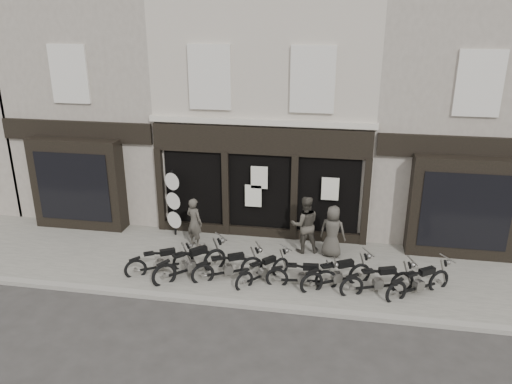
% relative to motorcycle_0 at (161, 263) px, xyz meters
% --- Properties ---
extents(ground_plane, '(90.00, 90.00, 0.00)m').
position_rel_motorcycle_0_xyz_m(ground_plane, '(2.44, 0.05, -0.39)').
color(ground_plane, '#2D2B28').
rests_on(ground_plane, ground).
extents(pavement, '(30.00, 4.20, 0.12)m').
position_rel_motorcycle_0_xyz_m(pavement, '(2.44, 0.95, -0.33)').
color(pavement, '#625F57').
rests_on(pavement, ground_plane).
extents(kerb, '(30.00, 0.25, 0.13)m').
position_rel_motorcycle_0_xyz_m(kerb, '(2.44, -1.20, -0.33)').
color(kerb, gray).
rests_on(kerb, ground_plane).
extents(central_building, '(7.30, 6.22, 8.34)m').
position_rel_motorcycle_0_xyz_m(central_building, '(2.44, 6.00, 3.69)').
color(central_building, '#ADA394').
rests_on(central_building, ground).
extents(neighbour_left, '(5.60, 6.73, 8.34)m').
position_rel_motorcycle_0_xyz_m(neighbour_left, '(-3.91, 5.95, 3.65)').
color(neighbour_left, gray).
rests_on(neighbour_left, ground).
extents(neighbour_right, '(5.60, 6.73, 8.34)m').
position_rel_motorcycle_0_xyz_m(neighbour_right, '(8.79, 5.95, 3.65)').
color(neighbour_right, gray).
rests_on(neighbour_right, ground).
extents(motorcycle_0, '(1.86, 1.26, 0.98)m').
position_rel_motorcycle_0_xyz_m(motorcycle_0, '(0.00, 0.00, 0.00)').
color(motorcycle_0, black).
rests_on(motorcycle_0, ground).
extents(motorcycle_1, '(1.89, 1.82, 1.13)m').
position_rel_motorcycle_0_xyz_m(motorcycle_1, '(0.94, -0.05, 0.06)').
color(motorcycle_1, black).
rests_on(motorcycle_1, ground).
extents(motorcycle_2, '(1.95, 1.23, 1.02)m').
position_rel_motorcycle_0_xyz_m(motorcycle_2, '(2.03, 0.01, 0.01)').
color(motorcycle_2, black).
rests_on(motorcycle_2, ground).
extents(motorcycle_3, '(1.45, 1.57, 0.92)m').
position_rel_motorcycle_0_xyz_m(motorcycle_3, '(3.04, 0.06, -0.02)').
color(motorcycle_3, black).
rests_on(motorcycle_3, ground).
extents(motorcycle_4, '(2.01, 0.55, 0.96)m').
position_rel_motorcycle_0_xyz_m(motorcycle_4, '(4.17, -0.07, -0.01)').
color(motorcycle_4, black).
rests_on(motorcycle_4, ground).
extents(motorcycle_5, '(1.98, 1.32, 1.04)m').
position_rel_motorcycle_0_xyz_m(motorcycle_5, '(5.11, 0.08, 0.02)').
color(motorcycle_5, black).
rests_on(motorcycle_5, ground).
extents(motorcycle_6, '(2.05, 1.02, 1.03)m').
position_rel_motorcycle_0_xyz_m(motorcycle_6, '(6.23, -0.05, 0.02)').
color(motorcycle_6, black).
rests_on(motorcycle_6, ground).
extents(motorcycle_7, '(1.87, 1.43, 1.02)m').
position_rel_motorcycle_0_xyz_m(motorcycle_7, '(7.30, 0.06, 0.02)').
color(motorcycle_7, black).
rests_on(motorcycle_7, ground).
extents(man_left, '(0.71, 0.61, 1.64)m').
position_rel_motorcycle_0_xyz_m(man_left, '(0.49, 1.86, 0.55)').
color(man_left, '#403B34').
rests_on(man_left, pavement).
extents(man_centre, '(1.05, 0.91, 1.86)m').
position_rel_motorcycle_0_xyz_m(man_centre, '(4.03, 2.07, 0.66)').
color(man_centre, '#3D3931').
rests_on(man_centre, pavement).
extents(man_right, '(0.92, 0.71, 1.66)m').
position_rel_motorcycle_0_xyz_m(man_right, '(4.91, 1.91, 0.56)').
color(man_right, '#3D3932').
rests_on(man_right, pavement).
extents(advert_sign_post, '(0.57, 0.38, 2.44)m').
position_rel_motorcycle_0_xyz_m(advert_sign_post, '(-0.41, 2.52, 0.80)').
color(advert_sign_post, black).
rests_on(advert_sign_post, ground).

